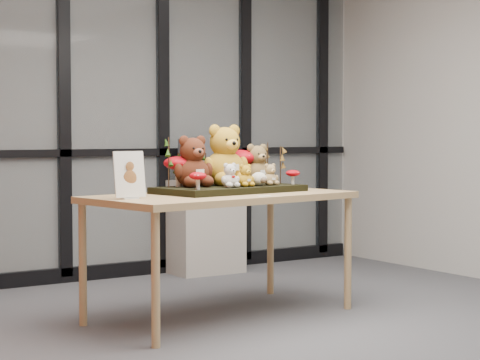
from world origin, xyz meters
TOP-DOWN VIEW (x-y plane):
  - floor at (0.00, 0.00)m, footprint 5.00×5.00m
  - room_shell at (0.00, 0.00)m, footprint 5.00×5.00m
  - glass_partition at (-0.00, 2.47)m, footprint 4.90×0.06m
  - display_table at (-0.10, 0.64)m, footprint 1.84×1.11m
  - diorama_tray at (0.02, 0.73)m, footprint 1.06×0.64m
  - bear_pooh_yellow at (0.04, 0.83)m, footprint 0.39×0.36m
  - bear_brown_medium at (-0.24, 0.78)m, footprint 0.32×0.30m
  - bear_tan_back at (0.32, 0.85)m, footprint 0.26×0.24m
  - bear_small_yellow at (0.06, 0.61)m, footprint 0.14×0.13m
  - bear_white_bow at (-0.08, 0.58)m, footprint 0.15×0.14m
  - bear_beige_small at (0.29, 0.65)m, footprint 0.14×0.13m
  - plush_cream_hedgehog at (0.18, 0.62)m, footprint 0.09×0.08m
  - mushroom_back_left at (-0.31, 0.84)m, footprint 0.20×0.20m
  - mushroom_back_right at (0.23, 0.92)m, footprint 0.24×0.24m
  - mushroom_front_left at (-0.35, 0.53)m, footprint 0.11×0.11m
  - mushroom_front_right at (0.49, 0.65)m, footprint 0.10×0.10m
  - sprig_green_far_left at (-0.41, 0.79)m, footprint 0.05×0.05m
  - sprig_green_mid_left at (-0.30, 0.87)m, footprint 0.05×0.05m
  - sprig_dry_far_right at (0.45, 0.90)m, footprint 0.05×0.05m
  - sprig_dry_mid_right at (0.47, 0.77)m, footprint 0.05×0.05m
  - sprig_green_centre at (-0.06, 0.91)m, footprint 0.05×0.05m
  - sign_holder at (-0.81, 0.56)m, footprint 0.20×0.06m
  - label_card at (0.00, 0.31)m, footprint 0.10×0.03m
  - cabinet at (0.75, 2.25)m, footprint 0.60×0.35m
  - monitor at (0.75, 2.27)m, footprint 0.50×0.05m

SIDE VIEW (x-z plane):
  - floor at x=0.00m, z-range 0.00..0.00m
  - cabinet at x=0.75m, z-range 0.00..0.81m
  - display_table at x=-0.10m, z-range 0.34..1.15m
  - label_card at x=0.00m, z-range 0.81..0.81m
  - diorama_tray at x=0.02m, z-range 0.81..0.86m
  - plush_cream_hedgehog at x=0.18m, z-range 0.86..0.96m
  - mushroom_front_right at x=0.49m, z-range 0.86..0.96m
  - mushroom_front_left at x=-0.35m, z-range 0.86..0.98m
  - bear_beige_small at x=0.29m, z-range 0.86..1.02m
  - bear_small_yellow at x=0.06m, z-range 0.86..1.02m
  - bear_white_bow at x=-0.08m, z-range 0.86..1.03m
  - sign_holder at x=-0.81m, z-range 0.80..1.09m
  - sprig_green_centre at x=-0.06m, z-range 0.86..1.07m
  - mushroom_back_left at x=-0.31m, z-range 0.86..1.08m
  - sprig_green_mid_left at x=-0.30m, z-range 0.86..1.08m
  - monitor at x=0.75m, z-range 0.81..1.16m
  - mushroom_back_right at x=0.23m, z-range 0.86..1.12m
  - sprig_dry_mid_right at x=0.47m, z-range 0.86..1.12m
  - sprig_dry_far_right at x=0.45m, z-range 0.86..1.14m
  - bear_tan_back at x=0.32m, z-range 0.86..1.16m
  - sprig_green_far_left at x=-0.41m, z-range 0.86..1.18m
  - bear_brown_medium at x=-0.24m, z-range 0.86..1.23m
  - bear_pooh_yellow at x=0.04m, z-range 0.86..1.31m
  - glass_partition at x=0.00m, z-range 0.03..2.81m
  - room_shell at x=0.00m, z-range -0.82..4.18m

